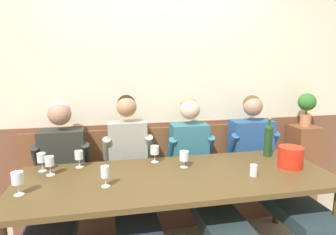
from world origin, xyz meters
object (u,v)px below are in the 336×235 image
at_px(wine_glass_by_bottle, 41,159).
at_px(wine_glass_left_end, 105,173).
at_px(wine_glass_right_end, 184,157).
at_px(wine_glass_center_front, 17,179).
at_px(wall_bench, 161,193).
at_px(water_tumbler_center, 254,170).
at_px(ice_bucket, 290,157).
at_px(wine_glass_center_rear, 155,151).
at_px(potted_plant, 307,106).
at_px(person_left_seat, 200,173).
at_px(wine_bottle_green_tall, 268,139).
at_px(wine_glass_mid_right, 79,156).
at_px(person_center_right_seat, 58,185).
at_px(person_right_seat, 267,168).
at_px(wine_glass_near_bucket, 50,162).
at_px(dining_table, 177,184).
at_px(person_center_left_seat, 131,178).

height_order(wine_glass_by_bottle, wine_glass_left_end, same).
distance_m(wine_glass_right_end, wine_glass_center_front, 1.24).
xyz_separation_m(wall_bench, wine_glass_center_front, (-1.11, -0.83, 0.59)).
bearing_deg(water_tumbler_center, wine_glass_by_bottle, 164.67).
height_order(ice_bucket, wine_glass_center_rear, ice_bucket).
bearing_deg(potted_plant, person_left_seat, -163.28).
xyz_separation_m(ice_bucket, wine_glass_center_rear, (-1.09, 0.36, 0.01)).
relative_size(wine_bottle_green_tall, wine_glass_center_rear, 2.54).
bearing_deg(wine_glass_center_rear, potted_plant, 12.87).
distance_m(wine_glass_mid_right, potted_plant, 2.47).
relative_size(person_center_right_seat, wine_glass_by_bottle, 8.73).
bearing_deg(wall_bench, potted_plant, 1.19).
relative_size(wine_glass_right_end, wine_glass_by_bottle, 0.91).
height_order(person_right_seat, wine_glass_by_bottle, person_right_seat).
height_order(wine_glass_left_end, potted_plant, potted_plant).
distance_m(wine_glass_near_bucket, wine_glass_center_rear, 0.85).
bearing_deg(wall_bench, person_right_seat, -20.98).
bearing_deg(person_center_right_seat, wine_bottle_green_tall, -1.34).
xyz_separation_m(wine_glass_center_front, wine_glass_mid_right, (0.35, 0.46, -0.01)).
relative_size(dining_table, potted_plant, 6.54).
xyz_separation_m(person_center_right_seat, wine_glass_mid_right, (0.18, 0.01, 0.24)).
xyz_separation_m(ice_bucket, wine_glass_mid_right, (-1.73, 0.36, 0.01)).
xyz_separation_m(wall_bench, wine_glass_left_end, (-0.54, -0.81, 0.58)).
bearing_deg(water_tumbler_center, wine_glass_center_front, 179.48).
bearing_deg(person_right_seat, person_center_right_seat, -179.89).
bearing_deg(wine_glass_mid_right, water_tumbler_center, -19.57).
relative_size(ice_bucket, potted_plant, 0.54).
height_order(ice_bucket, wine_bottle_green_tall, wine_bottle_green_tall).
bearing_deg(wine_glass_left_end, wine_glass_center_front, -177.92).
xyz_separation_m(wine_bottle_green_tall, wine_glass_right_end, (-0.84, -0.13, -0.07)).
bearing_deg(ice_bucket, wine_glass_center_front, -177.24).
xyz_separation_m(dining_table, person_left_seat, (0.30, 0.34, -0.06)).
xyz_separation_m(person_right_seat, wine_glass_left_end, (-1.53, -0.43, 0.24)).
distance_m(dining_table, person_center_right_seat, 1.00).
bearing_deg(wine_glass_center_rear, wine_glass_mid_right, 179.76).
relative_size(wine_glass_near_bucket, wine_glass_left_end, 1.00).
relative_size(wine_glass_right_end, wine_glass_near_bucket, 0.91).
distance_m(person_center_left_seat, water_tumbler_center, 1.03).
bearing_deg(wine_glass_left_end, person_left_seat, 27.20).
relative_size(wall_bench, wine_glass_center_rear, 18.67).
xyz_separation_m(dining_table, wine_glass_left_end, (-0.54, -0.10, 0.17)).
bearing_deg(wine_glass_near_bucket, person_left_seat, 5.77).
height_order(wine_glass_right_end, potted_plant, potted_plant).
xyz_separation_m(person_left_seat, wine_glass_mid_right, (-1.05, 0.01, 0.24)).
bearing_deg(ice_bucket, wine_glass_mid_right, 168.27).
height_order(person_left_seat, ice_bucket, person_left_seat).
distance_m(wine_glass_center_front, wine_glass_by_bottle, 0.43).
bearing_deg(person_left_seat, person_center_left_seat, -179.15).
bearing_deg(person_left_seat, person_right_seat, 0.03).
distance_m(ice_bucket, wine_glass_near_bucket, 1.95).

